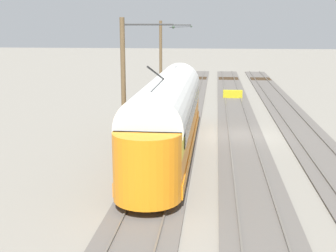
{
  "coord_description": "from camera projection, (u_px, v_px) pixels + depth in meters",
  "views": [
    {
      "loc": [
        1.62,
        27.59,
        6.75
      ],
      "look_at": [
        3.9,
        6.15,
        1.94
      ],
      "focal_mm": 48.19,
      "sensor_mm": 36.0,
      "label": 1
    }
  ],
  "objects": [
    {
      "name": "vintage_streetcar",
      "position": [
        169.0,
        113.0,
        23.71
      ],
      "size": [
        2.65,
        17.53,
        5.17
      ],
      "color": "orange",
      "rests_on": "ground"
    },
    {
      "name": "ground_plane",
      "position": [
        241.0,
        136.0,
        28.08
      ],
      "size": [
        220.0,
        220.0,
        0.0
      ],
      "primitive_type": "plane",
      "color": "gray"
    },
    {
      "name": "catenary_pole_foreground",
      "position": [
        162.0,
        57.0,
        43.52
      ],
      "size": [
        3.13,
        0.28,
        7.21
      ],
      "color": "brown",
      "rests_on": "ground"
    },
    {
      "name": "track_end_bumper",
      "position": [
        233.0,
        94.0,
        42.48
      ],
      "size": [
        1.8,
        0.6,
        0.8
      ],
      "primitive_type": "cube",
      "color": "#B2A519",
      "rests_on": "ground"
    },
    {
      "name": "track_streetcar_siding",
      "position": [
        306.0,
        136.0,
        27.95
      ],
      "size": [
        2.8,
        80.0,
        0.18
      ],
      "color": "#56514C",
      "rests_on": "ground"
    },
    {
      "name": "catenary_pole_mid_near",
      "position": [
        125.0,
        78.0,
        26.11
      ],
      "size": [
        3.13,
        0.28,
        7.21
      ],
      "color": "brown",
      "rests_on": "ground"
    },
    {
      "name": "overhead_wire_run",
      "position": [
        184.0,
        27.0,
        34.59
      ],
      "size": [
        2.93,
        21.93,
        0.18
      ],
      "color": "black",
      "rests_on": "ground"
    },
    {
      "name": "track_adjacent_siding",
      "position": [
        240.0,
        134.0,
        28.37
      ],
      "size": [
        2.8,
        80.0,
        0.18
      ],
      "color": "#56514C",
      "rests_on": "ground"
    },
    {
      "name": "track_third_siding",
      "position": [
        176.0,
        133.0,
        28.79
      ],
      "size": [
        2.8,
        80.0,
        0.18
      ],
      "color": "#56514C",
      "rests_on": "ground"
    }
  ]
}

